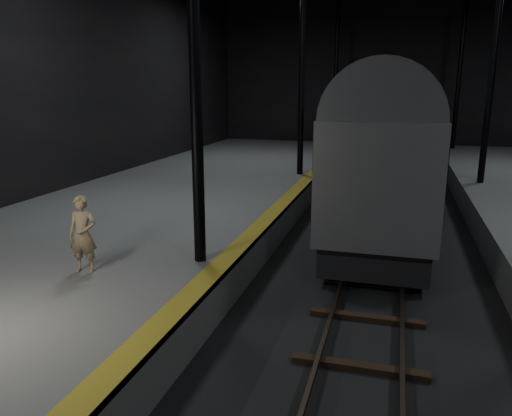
% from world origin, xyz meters
% --- Properties ---
extents(ground, '(44.00, 44.00, 0.00)m').
position_xyz_m(ground, '(0.00, 0.00, 0.00)').
color(ground, black).
rests_on(ground, ground).
extents(platform_left, '(9.00, 43.80, 1.00)m').
position_xyz_m(platform_left, '(-7.50, 0.00, 0.50)').
color(platform_left, '#585855').
rests_on(platform_left, ground).
extents(tactile_strip, '(0.50, 43.80, 0.01)m').
position_xyz_m(tactile_strip, '(-3.25, 0.00, 1.00)').
color(tactile_strip, olive).
rests_on(tactile_strip, platform_left).
extents(track, '(2.40, 43.00, 0.24)m').
position_xyz_m(track, '(0.00, 0.00, 0.07)').
color(track, '#3F3328').
rests_on(track, ground).
extents(train, '(3.04, 20.30, 5.43)m').
position_xyz_m(train, '(-0.00, 7.43, 3.03)').
color(train, '#A0A2A8').
rests_on(train, ground).
extents(woman, '(0.67, 0.50, 1.67)m').
position_xyz_m(woman, '(-5.90, -5.36, 1.84)').
color(woman, '#97815D').
rests_on(woman, platform_left).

